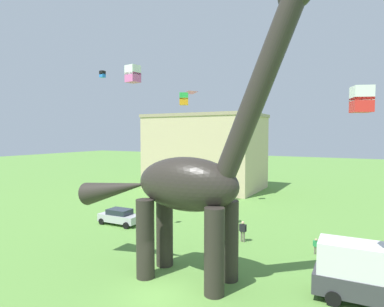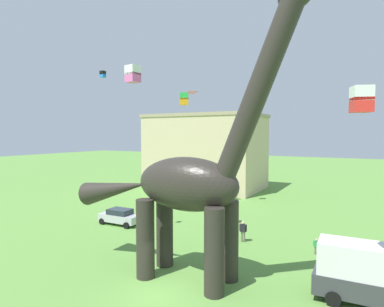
{
  "view_description": "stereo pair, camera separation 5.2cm",
  "coord_description": "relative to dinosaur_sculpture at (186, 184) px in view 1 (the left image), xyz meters",
  "views": [
    {
      "loc": [
        10.21,
        -14.76,
        9.0
      ],
      "look_at": [
        0.77,
        2.56,
        7.83
      ],
      "focal_mm": 30.57,
      "sensor_mm": 36.0,
      "label": 1
    },
    {
      "loc": [
        10.25,
        -14.73,
        9.0
      ],
      "look_at": [
        0.77,
        2.56,
        7.83
      ],
      "focal_mm": 30.57,
      "sensor_mm": 36.0,
      "label": 2
    }
  ],
  "objects": [
    {
      "name": "parked_sedan_left",
      "position": [
        -11.84,
        7.44,
        -5.14
      ],
      "size": [
        4.25,
        2.02,
        1.55
      ],
      "rotation": [
        0.0,
        0.0,
        0.03
      ],
      "color": "#B7B7BC",
      "rests_on": "ground_plane"
    },
    {
      "name": "kite_near_low",
      "position": [
        9.51,
        -1.49,
        4.54
      ],
      "size": [
        1.0,
        1.0,
        1.12
      ],
      "color": "white"
    },
    {
      "name": "dinosaur_sculpture",
      "position": [
        0.0,
        0.0,
        0.0
      ],
      "size": [
        15.73,
        3.33,
        16.44
      ],
      "rotation": [
        0.0,
        0.0,
        0.17
      ],
      "color": "#2D2823",
      "rests_on": "ground_plane"
    },
    {
      "name": "person_watching_child",
      "position": [
        0.76,
        8.29,
        -4.88
      ],
      "size": [
        0.65,
        0.29,
        1.75
      ],
      "rotation": [
        0.0,
        0.0,
        5.32
      ],
      "color": "#6B6056",
      "rests_on": "ground_plane"
    },
    {
      "name": "kite_trailing",
      "position": [
        -9.11,
        17.22,
        8.04
      ],
      "size": [
        1.58,
        1.78,
        0.24
      ],
      "color": "pink"
    },
    {
      "name": "person_photographer",
      "position": [
        6.55,
        8.19,
        -5.21
      ],
      "size": [
        0.45,
        0.2,
        1.21
      ],
      "rotation": [
        0.0,
        0.0,
        3.38
      ],
      "color": "#6B6056",
      "rests_on": "ground_plane"
    },
    {
      "name": "parked_box_truck",
      "position": [
        9.99,
        1.87,
        -4.3
      ],
      "size": [
        5.66,
        2.38,
        3.2
      ],
      "rotation": [
        0.0,
        0.0,
        0.03
      ],
      "color": "#38383D",
      "rests_on": "ground_plane"
    },
    {
      "name": "kite_high_right",
      "position": [
        -9.92,
        3.37,
        8.06
      ],
      "size": [
        0.4,
        0.4,
        0.55
      ],
      "color": "black"
    },
    {
      "name": "background_building_block",
      "position": [
        -14.14,
        31.39,
        0.18
      ],
      "size": [
        18.35,
        11.76,
        12.22
      ],
      "color": "#CCB78E",
      "rests_on": "ground_plane"
    },
    {
      "name": "kite_near_high",
      "position": [
        -4.38,
        7.39,
        6.1
      ],
      "size": [
        0.99,
        0.99,
        1.05
      ],
      "color": "green"
    },
    {
      "name": "kite_apex",
      "position": [
        -2.19,
        -2.27,
        6.5
      ],
      "size": [
        0.76,
        0.76,
        0.96
      ],
      "color": "white"
    },
    {
      "name": "ground_plane",
      "position": [
        -0.34,
        -2.53,
        -5.94
      ],
      "size": [
        240.0,
        240.0,
        0.0
      ],
      "primitive_type": "plane",
      "color": "#5B8E3D"
    },
    {
      "name": "kite_far_left",
      "position": [
        -4.71,
        22.74,
        1.95
      ],
      "size": [
        1.19,
        1.18,
        1.22
      ],
      "color": "green"
    }
  ]
}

